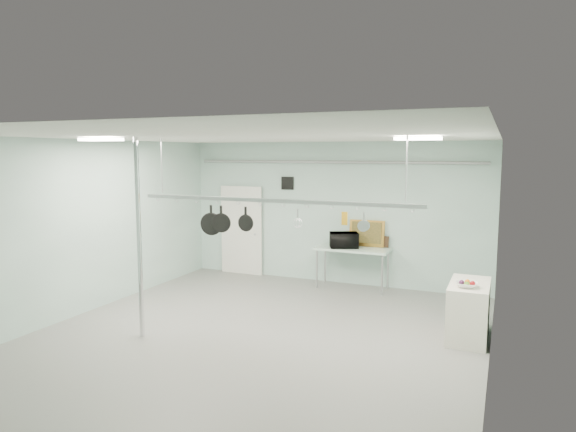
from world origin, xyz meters
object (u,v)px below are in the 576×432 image
at_px(fruit_bowl, 467,285).
at_px(skillet_mid, 221,218).
at_px(pot_rack, 272,199).
at_px(skillet_left, 211,220).
at_px(microwave, 344,240).
at_px(side_cabinet, 469,311).
at_px(skillet_right, 246,218).
at_px(prep_table, 353,251).
at_px(chrome_pole, 139,239).
at_px(coffee_canister, 352,243).

xyz_separation_m(fruit_bowl, skillet_mid, (-3.85, -0.80, 0.93)).
height_order(pot_rack, skillet_left, pot_rack).
xyz_separation_m(microwave, skillet_left, (-1.34, -3.24, 0.75)).
relative_size(side_cabinet, skillet_left, 2.31).
bearing_deg(side_cabinet, microwave, 141.92).
bearing_deg(skillet_right, fruit_bowl, 14.96).
bearing_deg(skillet_right, microwave, 79.60).
relative_size(prep_table, pot_rack, 0.33).
xyz_separation_m(microwave, skillet_mid, (-1.15, -3.24, 0.80)).
xyz_separation_m(chrome_pole, microwave, (2.12, 4.14, -0.53)).
relative_size(pot_rack, microwave, 8.01).
distance_m(fruit_bowl, skillet_left, 4.22).
bearing_deg(skillet_mid, pot_rack, -14.69).
relative_size(prep_table, side_cabinet, 1.33).
bearing_deg(microwave, side_cabinet, 117.98).
relative_size(chrome_pole, pot_rack, 0.67).
bearing_deg(fruit_bowl, skillet_right, -166.67).
height_order(skillet_left, skillet_right, same).
bearing_deg(skillet_right, chrome_pole, -146.18).
distance_m(coffee_canister, skillet_right, 3.55).
height_order(coffee_canister, skillet_right, skillet_right).
bearing_deg(prep_table, skillet_right, -104.77).
distance_m(microwave, coffee_canister, 0.19).
bearing_deg(side_cabinet, fruit_bowl, -94.66).
bearing_deg(side_cabinet, coffee_canister, 139.05).
height_order(side_cabinet, skillet_left, skillet_left).
distance_m(pot_rack, skillet_right, 0.58).
bearing_deg(skillet_right, prep_table, 76.87).
xyz_separation_m(fruit_bowl, skillet_right, (-3.40, -0.80, 0.95)).
height_order(chrome_pole, pot_rack, chrome_pole).
height_order(prep_table, fruit_bowl, fruit_bowl).
distance_m(chrome_pole, fruit_bowl, 5.16).
relative_size(chrome_pole, side_cabinet, 2.67).
relative_size(side_cabinet, skillet_mid, 2.77).
xyz_separation_m(side_cabinet, skillet_right, (-3.42, -1.10, 1.44)).
bearing_deg(microwave, skillet_right, 54.03).
xyz_separation_m(coffee_canister, skillet_left, (-1.49, -3.34, 0.82)).
bearing_deg(chrome_pole, fruit_bowl, 19.45).
distance_m(skillet_left, skillet_mid, 0.20).
bearing_deg(skillet_mid, skillet_right, -14.69).
bearing_deg(pot_rack, coffee_canister, 83.69).
bearing_deg(microwave, prep_table, 174.94).
bearing_deg(chrome_pole, skillet_right, 32.18).
height_order(microwave, skillet_mid, skillet_mid).
height_order(chrome_pole, fruit_bowl, chrome_pole).
xyz_separation_m(skillet_mid, skillet_right, (0.46, 0.00, 0.02)).
distance_m(side_cabinet, pot_rack, 3.62).
xyz_separation_m(pot_rack, fruit_bowl, (2.93, 0.80, -1.29)).
distance_m(chrome_pole, skillet_mid, 1.35).
xyz_separation_m(prep_table, skillet_mid, (-1.33, -3.30, 1.04)).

